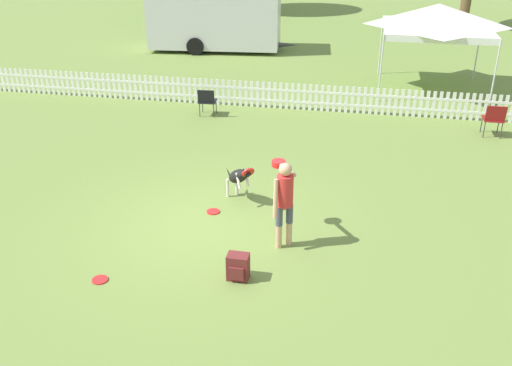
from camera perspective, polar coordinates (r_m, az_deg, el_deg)
ground_plane at (r=10.62m, az=-4.70°, el=-4.19°), size 240.00×240.00×0.00m
handler_person at (r=9.54m, az=2.82°, el=-1.07°), size 0.54×1.06×1.57m
leaping_dog at (r=11.12m, az=-1.74°, el=0.66°), size 0.81×0.98×0.94m
frisbee_near_handler at (r=9.44m, az=-15.33°, el=-9.31°), size 0.25×0.25×0.02m
frisbee_near_dog at (r=12.31m, az=-2.11°, el=0.41°), size 0.25×0.25×0.02m
frisbee_midfield at (r=11.03m, az=-4.30°, el=-2.86°), size 0.25×0.25×0.02m
backpack_on_grass at (r=9.04m, az=-1.81°, el=-8.40°), size 0.34×0.28×0.43m
picket_fence at (r=16.70m, az=1.60°, el=8.77°), size 24.61×0.04×0.76m
folding_chair_blue_left at (r=16.05m, az=-4.92°, el=8.29°), size 0.49×0.51×0.78m
folding_chair_center at (r=15.66m, az=22.71°, el=6.07°), size 0.49×0.51×0.86m
canopy_tent_main at (r=18.96m, az=17.73°, el=15.41°), size 3.24×3.24×2.66m
equipment_trailer at (r=23.85m, az=-4.14°, el=16.37°), size 6.05×2.52×2.60m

